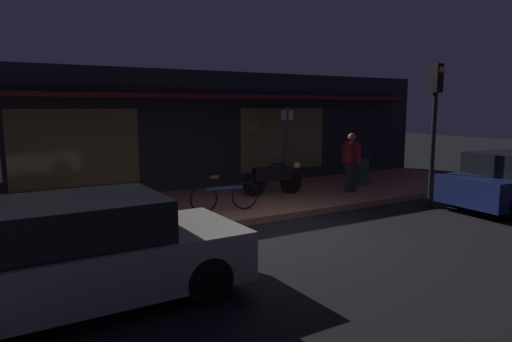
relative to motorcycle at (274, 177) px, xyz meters
The scene contains 10 objects.
ground_plane 3.46m from the motorcycle, 117.36° to the right, with size 60.00×60.00×0.00m, color black.
sidewalk_slab 1.66m from the motorcycle, behind, with size 18.00×4.00×0.15m, color #8C6047.
storefront_building 3.89m from the motorcycle, 114.88° to the left, with size 18.00×3.30×3.60m.
motorcycle is the anchor object (origin of this frame).
bicycle_parked 2.37m from the motorcycle, 152.08° to the right, with size 1.65×0.42×0.91m.
person_bystander 2.26m from the motorcycle, 20.15° to the right, with size 0.42×0.61×1.67m.
sign_post 1.92m from the motorcycle, 43.80° to the left, with size 0.44×0.09×2.40m.
trash_bin 3.19m from the motorcycle, ahead, with size 0.48×0.48×0.93m.
traffic_light_pole 4.46m from the motorcycle, 44.06° to the right, with size 0.24×0.33×3.60m.
parked_car_near 7.29m from the motorcycle, 142.78° to the right, with size 4.12×1.82×1.42m.
Camera 1 is at (-5.22, -7.35, 2.57)m, focal length 32.03 mm.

